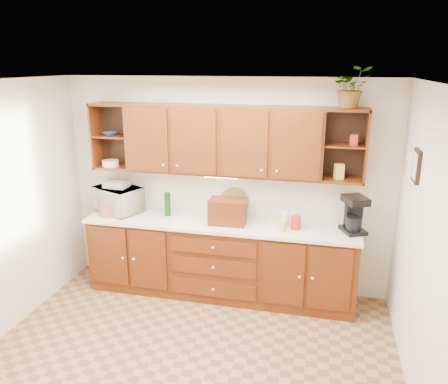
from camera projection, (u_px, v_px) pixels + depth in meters
The scene contains 25 objects.
floor at pixel (183, 369), 4.08m from camera, with size 4.00×4.00×0.00m, color olive.
ceiling at pixel (174, 83), 3.34m from camera, with size 4.00×4.00×0.00m, color white.
back_wall at pixel (225, 186), 5.35m from camera, with size 4.00×4.00×0.00m, color beige.
right_wall at pixel (432, 264), 3.27m from camera, with size 3.50×3.50×0.00m, color beige.
base_cabinets at pixel (220, 260), 5.31m from camera, with size 3.20×0.60×0.90m, color #3E1707.
countertop at pixel (219, 224), 5.16m from camera, with size 3.24×0.64×0.04m, color silver.
upper_cabinets at pixel (223, 140), 5.02m from camera, with size 3.20×0.33×0.80m.
undercabinet_light at pixel (221, 177), 5.10m from camera, with size 0.40×0.05×0.03m, color white.
framed_picture at pixel (416, 166), 3.96m from camera, with size 0.03×0.24×0.30m, color black.
wicker_basket at pixel (110, 210), 5.37m from camera, with size 0.24×0.24×0.15m, color #A07542.
microwave at pixel (118, 199), 5.48m from camera, with size 0.58×0.39×0.32m, color #EEE3CE.
towel_stack at pixel (117, 184), 5.43m from camera, with size 0.28×0.21×0.08m, color tan.
wine_bottle at pixel (168, 204), 5.34m from camera, with size 0.07×0.07×0.29m, color black.
woven_tray at pixel (234, 215), 5.36m from camera, with size 0.36×0.36×0.02m, color #A07542.
bread_box at pixel (228, 212), 5.07m from camera, with size 0.42×0.26×0.30m, color #3E1707.
mug_tree at pixel (223, 218), 5.17m from camera, with size 0.24×0.25×0.29m.
canister_red at pixel (296, 223), 4.93m from camera, with size 0.11×0.11×0.15m, color #A82718.
canister_white at pixel (285, 219), 5.00m from camera, with size 0.09×0.09×0.17m, color white.
canister_yellow at pixel (282, 226), 4.88m from camera, with size 0.10×0.10×0.11m, color gold.
coffee_maker at pixel (354, 215), 4.82m from camera, with size 0.32×0.36×0.41m.
bowl_stack at pixel (110, 134), 5.31m from camera, with size 0.16×0.16×0.04m, color navy.
plate_stack at pixel (111, 163), 5.40m from camera, with size 0.21×0.21×0.07m, color white.
pantry_box_yellow at pixel (339, 172), 4.78m from camera, with size 0.09×0.07×0.17m, color gold.
pantry_box_red at pixel (353, 140), 4.65m from camera, with size 0.08×0.07×0.12m, color #A82718.
potted_plant at pixel (351, 87), 4.51m from camera, with size 0.39×0.33×0.43m, color #999999.
Camera 1 is at (1.16, -3.26, 2.75)m, focal length 35.00 mm.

